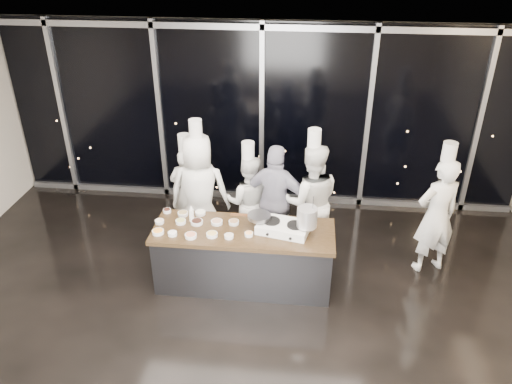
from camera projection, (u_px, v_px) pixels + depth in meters
ground at (235, 327)px, 6.39m from camera, size 9.00×9.00×0.00m
room_shell at (247, 170)px, 5.29m from camera, size 9.02×7.02×3.21m
window_wall at (262, 116)px, 8.61m from camera, size 8.90×0.11×3.20m
demo_counter at (244, 257)px, 6.95m from camera, size 2.46×0.86×0.90m
stove at (283, 227)px, 6.68m from camera, size 0.75×0.55×0.14m
frying_pan at (259, 216)px, 6.73m from camera, size 0.57×0.38×0.05m
stock_pot at (307, 217)px, 6.50m from camera, size 0.32×0.32×0.27m
prep_bowls at (196, 225)px, 6.80m from camera, size 1.38×0.74×0.05m
squeeze_bottle at (191, 214)px, 6.88m from camera, size 0.07×0.07×0.25m
chef_far_left at (188, 192)px, 7.91m from camera, size 0.57×0.39×1.77m
chef_left at (199, 192)px, 7.59m from camera, size 0.94×0.64×2.10m
chef_center at (248, 200)px, 7.71m from camera, size 0.76×0.60×1.74m
guest at (276, 201)px, 7.43m from camera, size 1.12×0.67×1.79m
chef_right at (311, 201)px, 7.40m from camera, size 0.95×0.78×2.05m
chef_side at (436, 215)px, 7.05m from camera, size 0.77×0.64×2.02m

